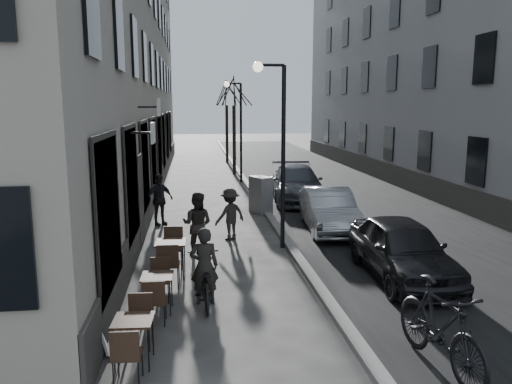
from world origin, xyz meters
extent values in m
plane|color=#3D3A38|center=(0.00, 0.00, 0.00)|extent=(120.00, 120.00, 0.00)
cube|color=black|center=(3.85, 16.00, 0.00)|extent=(7.30, 60.00, 0.00)
cube|color=slate|center=(0.20, 16.00, 0.06)|extent=(0.25, 60.00, 0.12)
cube|color=#9E9785|center=(-6.00, 16.50, 8.00)|extent=(4.00, 35.00, 16.00)
cube|color=gray|center=(9.50, 16.50, 8.00)|extent=(4.00, 35.00, 16.00)
cylinder|color=black|center=(0.00, 6.00, 2.50)|extent=(0.12, 0.12, 5.00)
cylinder|color=black|center=(-0.35, 6.00, 5.00)|extent=(0.70, 0.08, 0.08)
sphere|color=#FFF2CC|center=(-0.70, 6.00, 4.95)|extent=(0.28, 0.28, 0.28)
cylinder|color=black|center=(0.00, 18.00, 2.50)|extent=(0.12, 0.12, 5.00)
cylinder|color=black|center=(-0.35, 18.00, 5.00)|extent=(0.70, 0.08, 0.08)
sphere|color=#FFF2CC|center=(-0.70, 18.00, 4.95)|extent=(0.28, 0.28, 0.28)
cylinder|color=black|center=(-0.10, 21.00, 1.95)|extent=(0.20, 0.20, 3.90)
cylinder|color=black|center=(-0.10, 27.00, 1.95)|extent=(0.20, 0.20, 3.90)
cube|color=black|center=(-3.41, -0.01, 0.72)|extent=(0.64, 0.64, 0.04)
cylinder|color=black|center=(-3.68, -0.25, 0.35)|extent=(0.02, 0.02, 0.70)
cylinder|color=black|center=(-3.17, -0.28, 0.35)|extent=(0.02, 0.02, 0.70)
cylinder|color=black|center=(-3.65, 0.26, 0.35)|extent=(0.02, 0.02, 0.70)
cylinder|color=black|center=(-3.15, 0.23, 0.35)|extent=(0.02, 0.02, 0.70)
cube|color=black|center=(-3.18, 1.96, 0.72)|extent=(0.61, 0.61, 0.04)
cylinder|color=black|center=(-3.44, 1.71, 0.35)|extent=(0.02, 0.02, 0.70)
cylinder|color=black|center=(-2.94, 1.70, 0.35)|extent=(0.02, 0.02, 0.70)
cylinder|color=black|center=(-3.43, 2.22, 0.35)|extent=(0.02, 0.02, 0.70)
cylinder|color=black|center=(-2.93, 2.21, 0.35)|extent=(0.02, 0.02, 0.70)
cube|color=black|center=(-3.00, 3.93, 0.83)|extent=(0.72, 0.72, 0.04)
cylinder|color=black|center=(-3.30, 3.65, 0.40)|extent=(0.03, 0.03, 0.81)
cylinder|color=black|center=(-2.72, 3.63, 0.40)|extent=(0.03, 0.03, 0.81)
cylinder|color=black|center=(-3.28, 4.24, 0.40)|extent=(0.03, 0.03, 0.81)
cylinder|color=black|center=(-2.70, 4.21, 0.40)|extent=(0.03, 0.03, 0.81)
cube|color=black|center=(-3.95, 0.49, 0.02)|extent=(0.41, 0.65, 0.04)
cube|color=beige|center=(-4.03, 0.49, 0.54)|extent=(0.37, 0.64, 1.01)
cube|color=slate|center=(0.00, 10.52, 0.68)|extent=(0.83, 1.04, 1.37)
imported|color=black|center=(-2.27, 2.27, 0.48)|extent=(0.68, 1.85, 0.96)
imported|color=black|center=(-2.27, 2.27, 0.79)|extent=(0.58, 0.39, 1.58)
imported|color=black|center=(-2.38, 5.57, 0.86)|extent=(1.00, 0.88, 1.71)
imported|color=black|center=(-1.40, 7.00, 0.77)|extent=(1.15, 1.01, 1.55)
imported|color=black|center=(-3.60, 9.12, 0.86)|extent=(1.08, 0.89, 1.73)
imported|color=black|center=(2.30, 3.20, 0.70)|extent=(1.75, 4.12, 1.39)
imported|color=#989AA0|center=(1.81, 7.76, 0.67)|extent=(1.72, 4.13, 1.33)
imported|color=#35393F|center=(1.81, 12.76, 0.72)|extent=(2.46, 5.13, 1.44)
imported|color=black|center=(1.20, -0.73, 0.68)|extent=(0.89, 2.31, 1.35)
camera|label=1|loc=(-2.45, -7.37, 3.99)|focal=35.00mm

